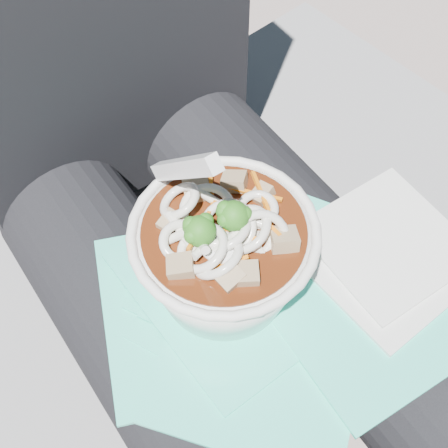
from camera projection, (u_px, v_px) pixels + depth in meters
ground at (236, 446)px, 1.12m from camera, size 20.00×20.00×0.00m
stone_ledge at (183, 329)px, 1.00m from camera, size 1.05×0.61×0.46m
lap at (243, 312)px, 0.67m from camera, size 0.35×0.48×0.16m
person_body at (195, 242)px, 0.70m from camera, size 0.34×0.94×1.01m
plastic_bag at (249, 289)px, 0.59m from camera, size 0.32×0.32×0.02m
napkins at (387, 252)px, 0.60m from camera, size 0.15×0.15×0.01m
udon_bowl at (224, 252)px, 0.54m from camera, size 0.20×0.20×0.20m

